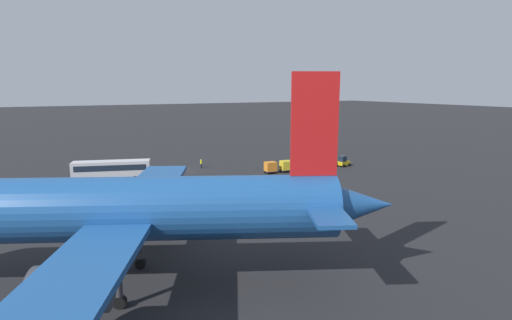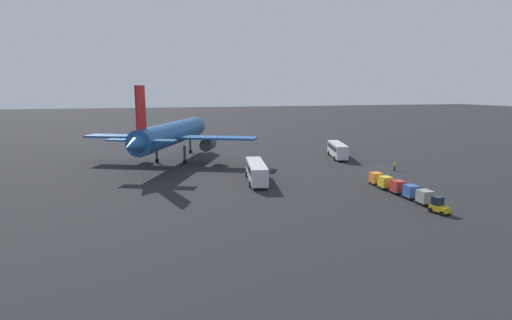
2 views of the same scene
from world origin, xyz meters
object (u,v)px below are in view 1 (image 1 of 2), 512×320
object	(u,v)px
cargo_cart_grey	(326,161)
cargo_cart_red	(300,164)
cargo_cart_yellow	(286,166)
cargo_cart_orange	(270,167)
shuttle_bus_near	(112,169)
worker_person	(201,164)
shuttle_bus_far	(288,191)
airplane	(110,210)
baggage_tug	(343,162)
cargo_cart_blue	(313,163)

from	to	relation	value
cargo_cart_grey	cargo_cart_red	xyz separation A→B (m)	(6.08, -0.09, 0.00)
cargo_cart_yellow	cargo_cart_orange	distance (m)	3.05
shuttle_bus_near	worker_person	distance (m)	17.04
shuttle_bus_far	cargo_cart_yellow	xyz separation A→B (m)	(-10.75, -18.02, -0.79)
airplane	cargo_cart_grey	bearing A→B (deg)	-120.70
baggage_tug	cargo_cart_red	xyz separation A→B (m)	(9.64, -0.78, 0.25)
shuttle_bus_far	baggage_tug	distance (m)	29.17
cargo_cart_blue	cargo_cart_orange	bearing A→B (deg)	-0.77
cargo_cart_blue	cargo_cart_red	size ratio (longest dim) A/B	1.00
airplane	worker_person	distance (m)	46.28
baggage_tug	cargo_cart_yellow	xyz separation A→B (m)	(12.68, -0.67, 0.25)
baggage_tug	cargo_cart_orange	size ratio (longest dim) A/B	1.24
cargo_cart_red	worker_person	bearing A→B (deg)	-33.71
baggage_tug	cargo_cart_blue	distance (m)	6.65
shuttle_bus_far	worker_person	xyz separation A→B (m)	(1.69, -28.47, -1.11)
worker_person	cargo_cart_blue	world-z (taller)	cargo_cart_blue
shuttle_bus_near	cargo_cart_yellow	xyz separation A→B (m)	(-29.05, 6.84, -0.82)
shuttle_bus_far	cargo_cart_grey	distance (m)	26.86
shuttle_bus_near	cargo_cart_grey	xyz separation A→B (m)	(-38.18, 6.81, -0.82)
airplane	shuttle_bus_near	distance (m)	37.57
worker_person	cargo_cart_orange	distance (m)	13.85
airplane	cargo_cart_yellow	xyz separation A→B (m)	(-33.95, -30.19, -4.92)
shuttle_bus_far	cargo_cart_orange	size ratio (longest dim) A/B	6.22
cargo_cart_red	cargo_cart_yellow	xyz separation A→B (m)	(3.04, 0.12, 0.00)
airplane	baggage_tug	distance (m)	55.43
baggage_tug	cargo_cart_yellow	bearing A→B (deg)	-13.54
airplane	baggage_tug	xyz separation A→B (m)	(-46.63, -29.52, -5.17)
shuttle_bus_near	cargo_cart_orange	size ratio (longest dim) A/B	5.87
airplane	cargo_cart_blue	xyz separation A→B (m)	(-40.03, -30.34, -4.92)
shuttle_bus_near	baggage_tug	bearing A→B (deg)	-173.65
worker_person	cargo_cart_yellow	xyz separation A→B (m)	(-12.44, 10.45, 0.32)
cargo_cart_blue	airplane	bearing A→B (deg)	37.16
shuttle_bus_near	cargo_cart_red	bearing A→B (deg)	-175.28
shuttle_bus_near	cargo_cart_blue	xyz separation A→B (m)	(-35.14, 6.69, -0.82)
cargo_cart_red	shuttle_bus_near	bearing A→B (deg)	-11.83
cargo_cart_orange	airplane	bearing A→B (deg)	44.59
cargo_cart_red	shuttle_bus_far	bearing A→B (deg)	52.76
cargo_cart_grey	cargo_cart_red	bearing A→B (deg)	-0.83
worker_person	cargo_cart_yellow	world-z (taller)	cargo_cart_yellow
airplane	cargo_cart_blue	world-z (taller)	airplane
cargo_cart_blue	cargo_cart_red	world-z (taller)	same
airplane	cargo_cart_yellow	world-z (taller)	airplane
baggage_tug	worker_person	size ratio (longest dim) A/B	1.49
baggage_tug	cargo_cart_orange	xyz separation A→B (m)	(15.72, -0.94, 0.25)
shuttle_bus_near	shuttle_bus_far	bearing A→B (deg)	142.91
baggage_tug	cargo_cart_orange	distance (m)	15.75
baggage_tug	cargo_cart_orange	bearing A→B (deg)	-13.97
airplane	cargo_cart_yellow	distance (m)	45.70
cargo_cart_red	cargo_cart_yellow	distance (m)	3.04
cargo_cart_red	cargo_cart_blue	bearing A→B (deg)	-179.32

